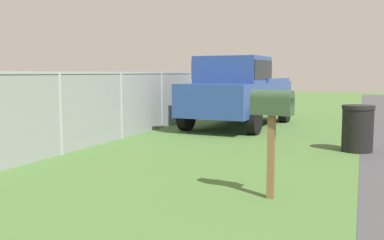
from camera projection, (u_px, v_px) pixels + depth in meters
The scene contains 4 objects.
mailbox at pixel (272, 111), 5.52m from camera, with size 0.27×0.55×1.41m.
pickup_truck at pixel (237, 90), 13.03m from camera, with size 5.04×2.58×2.09m.
trash_bin at pixel (358, 128), 8.93m from camera, with size 0.65×0.65×0.96m.
fence_section at pixel (60, 110), 8.55m from camera, with size 14.01×0.07×1.65m.
Camera 1 is at (1.30, -1.53, 1.62)m, focal length 40.61 mm.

